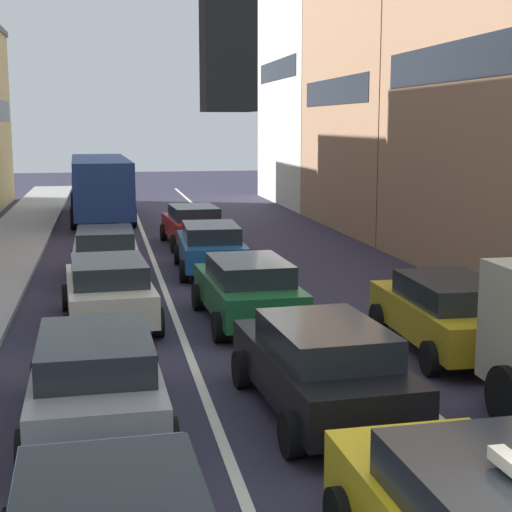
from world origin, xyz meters
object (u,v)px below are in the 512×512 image
Objects in this scene: sedan_left_lane_third at (109,289)px; sedan_right_lane_behind_truck at (448,312)px; coupe_centre_lane_fourth at (211,246)px; sedan_left_lane_fourth at (106,252)px; sedan_centre_lane_fifth at (193,224)px; wagon_left_lane_second at (96,378)px; bus_mid_queue_primary at (100,183)px; sedan_centre_lane_second at (322,365)px; hatchback_centre_lane_third at (248,289)px.

sedan_right_lane_behind_truck is (6.57, -3.49, 0.00)m from sedan_left_lane_third.
sedan_left_lane_fourth is at bearing 100.52° from coupe_centre_lane_fourth.
sedan_left_lane_third is 1.01× the size of sedan_right_lane_behind_truck.
coupe_centre_lane_fourth is (3.10, 5.68, 0.00)m from sedan_left_lane_third.
sedan_centre_lane_fifth is (0.09, 5.35, 0.00)m from coupe_centre_lane_fourth.
coupe_centre_lane_fourth and sedan_centre_lane_fifth have the same top height.
wagon_left_lane_second is 6.29m from sedan_left_lane_third.
bus_mid_queue_primary is at bearing 15.36° from coupe_centre_lane_fourth.
sedan_right_lane_behind_truck is at bearing -53.60° from sedan_centre_lane_second.
sedan_centre_lane_fifth is at bearing 14.48° from sedan_right_lane_behind_truck.
sedan_centre_lane_second is 7.06m from sedan_left_lane_third.
sedan_centre_lane_second and sedan_left_lane_fourth have the same top height.
hatchback_centre_lane_third is at bearing -151.80° from sedan_left_lane_fourth.
bus_mid_queue_primary is (-3.28, 20.24, 0.96)m from hatchback_centre_lane_third.
sedan_centre_lane_second is at bearing 177.01° from sedan_centre_lane_fifth.
hatchback_centre_lane_third is 3.14m from sedan_left_lane_third.
hatchback_centre_lane_third is at bearing 51.27° from sedan_right_lane_behind_truck.
sedan_left_lane_third is at bearing -179.77° from sedan_left_lane_fourth.
wagon_left_lane_second is 0.41× the size of bus_mid_queue_primary.
sedan_centre_lane_second is at bearing -177.44° from coupe_centre_lane_fourth.
wagon_left_lane_second and hatchback_centre_lane_third have the same top height.
sedan_right_lane_behind_truck is (3.39, 2.82, 0.00)m from sedan_centre_lane_second.
sedan_centre_lane_second is 17.34m from sedan_centre_lane_fifth.
sedan_centre_lane_second is 1.00× the size of sedan_left_lane_third.
sedan_centre_lane_fifth is (3.42, 17.32, 0.00)m from wagon_left_lane_second.
sedan_centre_lane_fifth is at bearing -29.27° from sedan_left_lane_fourth.
sedan_left_lane_third is 6.47m from coupe_centre_lane_fourth.
hatchback_centre_lane_third is at bearing -177.94° from coupe_centre_lane_fourth.
sedan_centre_lane_second is 1.01× the size of coupe_centre_lane_fourth.
sedan_centre_lane_second is 11.97m from sedan_left_lane_fourth.
coupe_centre_lane_fourth is at bearing -31.85° from sedan_left_lane_third.
sedan_centre_lane_second and hatchback_centre_lane_third have the same top height.
sedan_left_lane_fourth is at bearing 147.99° from sedan_centre_lane_fifth.
sedan_centre_lane_fifth is (0.10, 11.59, 0.00)m from hatchback_centre_lane_third.
wagon_left_lane_second is 1.00× the size of hatchback_centre_lane_third.
sedan_centre_lane_second is at bearing -174.50° from bus_mid_queue_primary.
bus_mid_queue_primary is (-6.76, 23.17, 0.96)m from sedan_right_lane_behind_truck.
sedan_left_lane_fourth is at bearing -2.79° from sedan_left_lane_third.
sedan_left_lane_third is (-3.09, 0.56, 0.00)m from hatchback_centre_lane_third.
sedan_left_lane_third is at bearing 77.95° from hatchback_centre_lane_third.
bus_mid_queue_primary is (-0.15, 14.46, 0.96)m from sedan_left_lane_fourth.
sedan_left_lane_fourth is at bearing -2.12° from wagon_left_lane_second.
sedan_left_lane_fourth is at bearing 178.69° from bus_mid_queue_primary.
wagon_left_lane_second is at bearing 174.58° from sedan_left_lane_third.
sedan_centre_lane_second and sedan_left_lane_third have the same top height.
hatchback_centre_lane_third is 0.41× the size of bus_mid_queue_primary.
sedan_centre_lane_fifth is at bearing -160.59° from bus_mid_queue_primary.
bus_mid_queue_primary is at bearing 18.31° from sedan_centre_lane_fifth.
wagon_left_lane_second is 25.98m from bus_mid_queue_primary.
wagon_left_lane_second is at bearing 148.07° from hatchback_centre_lane_third.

